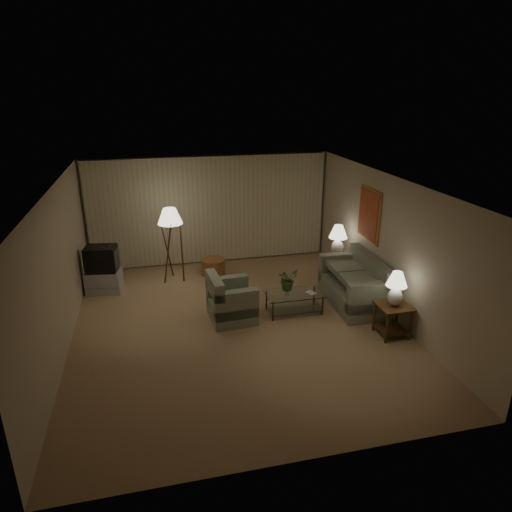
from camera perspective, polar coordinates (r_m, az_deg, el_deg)
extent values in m
plane|color=tan|center=(8.80, -2.36, -8.48)|extent=(7.00, 7.00, 0.00)
cube|color=#BDAD91|center=(11.52, -5.84, 5.81)|extent=(6.00, 0.04, 2.70)
cube|color=#BDAD91|center=(8.25, -23.42, -1.93)|extent=(0.04, 7.00, 2.70)
cube|color=#BDAD91|center=(9.23, 16.11, 1.30)|extent=(0.04, 7.00, 2.70)
cube|color=white|center=(7.85, -2.65, 9.01)|extent=(6.00, 7.00, 0.04)
cube|color=beige|center=(11.45, -5.78, 5.71)|extent=(5.85, 0.12, 2.65)
cube|color=#C18743|center=(9.77, 13.98, 5.03)|extent=(0.03, 0.90, 1.10)
cube|color=#AB311F|center=(9.76, 13.85, 5.02)|extent=(0.02, 0.80, 1.00)
cube|color=gray|center=(9.69, 11.97, -4.68)|extent=(1.87, 1.03, 0.42)
cube|color=gray|center=(8.90, -3.03, -6.72)|extent=(0.99, 0.95, 0.39)
cube|color=#36210E|center=(8.53, 16.86, -6.02)|extent=(0.57, 0.57, 0.04)
cube|color=#36210E|center=(8.74, 16.54, -8.73)|extent=(0.48, 0.48, 0.02)
cylinder|color=#36210E|center=(8.38, 16.02, -8.75)|extent=(0.05, 0.05, 0.56)
cylinder|color=#36210E|center=(8.73, 14.57, -7.33)|extent=(0.05, 0.05, 0.56)
cylinder|color=#36210E|center=(8.60, 18.77, -8.27)|extent=(0.05, 0.05, 0.56)
cylinder|color=#36210E|center=(8.95, 17.23, -6.91)|extent=(0.05, 0.05, 0.56)
cube|color=#36210E|center=(10.65, 10.06, -0.02)|extent=(0.48, 0.40, 0.04)
cube|color=#36210E|center=(10.82, 9.91, -2.30)|extent=(0.41, 0.34, 0.02)
cylinder|color=#36210E|center=(10.56, 9.33, -1.91)|extent=(0.05, 0.05, 0.56)
cylinder|color=#36210E|center=(10.81, 8.73, -1.31)|extent=(0.05, 0.05, 0.56)
cylinder|color=#36210E|center=(10.70, 11.20, -1.72)|extent=(0.05, 0.05, 0.56)
cylinder|color=#36210E|center=(10.96, 10.57, -1.14)|extent=(0.05, 0.05, 0.56)
ellipsoid|color=white|center=(8.45, 16.98, -4.92)|extent=(0.26, 0.26, 0.32)
cylinder|color=white|center=(8.37, 17.12, -3.68)|extent=(0.03, 0.03, 0.07)
cone|color=silver|center=(8.31, 17.23, -2.75)|extent=(0.37, 0.37, 0.26)
ellipsoid|color=white|center=(10.58, 10.12, 1.01)|extent=(0.29, 0.29, 0.37)
cylinder|color=white|center=(10.51, 10.20, 2.16)|extent=(0.03, 0.03, 0.08)
cone|color=silver|center=(10.46, 10.26, 3.03)|extent=(0.42, 0.42, 0.29)
cube|color=silver|center=(9.07, 4.83, -4.72)|extent=(1.15, 0.63, 0.02)
cube|color=silver|center=(9.20, 4.78, -6.45)|extent=(1.07, 0.55, 0.01)
cylinder|color=#44331B|center=(8.81, 2.13, -6.94)|extent=(0.04, 0.04, 0.40)
cylinder|color=#44331B|center=(9.23, 1.32, -5.57)|extent=(0.04, 0.04, 0.40)
cylinder|color=#44331B|center=(9.11, 8.32, -6.19)|extent=(0.04, 0.04, 0.40)
cylinder|color=#44331B|center=(9.52, 7.26, -4.91)|extent=(0.04, 0.04, 0.40)
cube|color=#9C9C9E|center=(10.52, -18.45, -3.01)|extent=(0.88, 0.70, 0.50)
cube|color=black|center=(10.33, -18.77, -0.33)|extent=(0.79, 0.67, 0.55)
cylinder|color=#36210E|center=(10.39, -10.66, 3.88)|extent=(0.04, 0.04, 0.25)
cone|color=silver|center=(10.33, -10.73, 4.94)|extent=(0.56, 0.56, 0.35)
cylinder|color=#965C32|center=(10.98, -5.40, -1.33)|extent=(0.75, 0.75, 0.37)
imported|color=white|center=(8.99, 3.94, -4.32)|extent=(0.17, 0.17, 0.16)
imported|color=#3E652D|center=(8.86, 3.99, -2.54)|extent=(0.51, 0.48, 0.45)
imported|color=olive|center=(9.05, 6.54, -4.72)|extent=(0.23, 0.25, 0.02)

